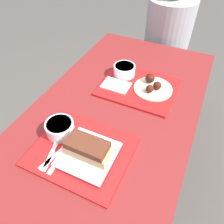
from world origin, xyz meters
name	(u,v)px	position (x,y,z in m)	size (l,w,h in m)	color
ground_plane	(109,190)	(0.00, 0.00, 0.00)	(12.00, 12.00, 0.00)	#4C4742
picnic_table	(108,132)	(0.00, 0.00, 0.63)	(0.76, 1.57, 0.74)	maroon
picnic_bench_far	(158,73)	(0.00, 1.00, 0.35)	(0.72, 0.28, 0.42)	maroon
tray_near	(82,151)	(-0.02, -0.21, 0.74)	(0.38, 0.32, 0.01)	red
tray_far	(138,87)	(0.05, 0.27, 0.74)	(0.38, 0.32, 0.01)	red
bowl_coleslaw_near	(60,128)	(-0.14, -0.17, 0.78)	(0.12, 0.12, 0.06)	silver
brisket_sandwich_plate	(88,151)	(0.02, -0.22, 0.78)	(0.20, 0.20, 0.09)	beige
plastic_fork_near	(57,154)	(-0.09, -0.27, 0.75)	(0.06, 0.17, 0.00)	white
plastic_knife_near	(61,156)	(-0.07, -0.27, 0.75)	(0.02, 0.17, 0.00)	white
plastic_spoon_near	(52,152)	(-0.12, -0.27, 0.75)	(0.06, 0.17, 0.00)	white
bowl_coleslaw_far	(124,70)	(-0.06, 0.34, 0.78)	(0.12, 0.12, 0.06)	silver
wings_plate_far	(152,86)	(0.12, 0.28, 0.76)	(0.20, 0.20, 0.06)	beige
napkin_far	(116,85)	(-0.06, 0.22, 0.75)	(0.14, 0.10, 0.01)	white
person_seated_across	(168,32)	(0.02, 1.00, 0.73)	(0.34, 0.34, 0.74)	#9E9EA3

